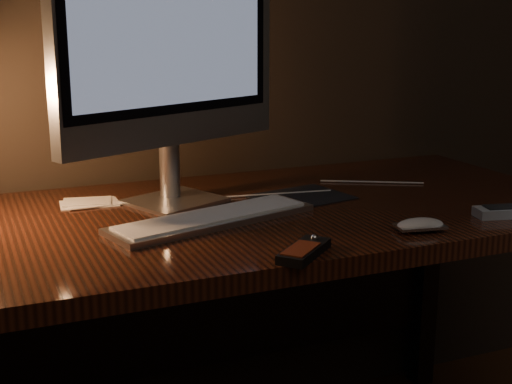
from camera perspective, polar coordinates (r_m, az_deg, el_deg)
name	(u,v)px	position (r m, az deg, el deg)	size (l,w,h in m)	color
desk	(236,254)	(1.71, -1.63, -5.01)	(1.60, 0.75, 0.75)	#3B180D
monitor	(171,39)	(1.62, -6.82, 12.09)	(0.57, 0.28, 0.64)	silver
keyboard	(212,218)	(1.51, -3.51, -2.09)	(0.46, 0.13, 0.02)	silver
mousepad	(301,197)	(1.72, 3.60, -0.40)	(0.22, 0.18, 0.00)	black
mouse	(420,227)	(1.48, 12.99, -2.72)	(0.10, 0.05, 0.02)	white
media_remote	(304,250)	(1.31, 3.88, -4.69)	(0.14, 0.13, 0.03)	black
papers	(89,203)	(1.70, -13.19, -0.84)	(0.13, 0.09, 0.01)	white
cable	(327,189)	(1.80, 5.69, 0.25)	(0.00, 0.00, 0.55)	white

